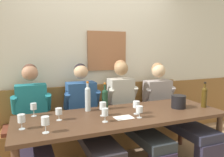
{
  "coord_description": "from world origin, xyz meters",
  "views": [
    {
      "loc": [
        -1.05,
        -2.14,
        1.5
      ],
      "look_at": [
        -0.01,
        0.44,
        1.11
      ],
      "focal_mm": 35.01,
      "sensor_mm": 36.0,
      "label": 1
    }
  ],
  "objects_px": {
    "wine_glass_center_front": "(136,105)",
    "wine_glass_left_end": "(103,106)",
    "wine_glass_by_bottle": "(45,122)",
    "person_center_left_seat": "(131,110)",
    "wine_glass_near_bucket": "(34,107)",
    "ice_bucket": "(178,102)",
    "wine_bottle_amber_mid": "(204,96)",
    "person_center_right_seat": "(33,124)",
    "wine_glass_right_end": "(139,110)",
    "wine_glass_mid_right": "(59,112)",
    "wine_bottle_clear_water": "(88,98)",
    "wine_bottle_green_tall": "(105,98)",
    "wall_bench": "(103,129)",
    "person_left_seat": "(171,108)",
    "wine_glass_mid_left": "(105,113)",
    "person_right_seat": "(88,117)",
    "dining_table": "(123,120)",
    "wine_glass_center_rear": "(21,119)"
  },
  "relations": [
    {
      "from": "person_center_right_seat",
      "to": "wine_bottle_green_tall",
      "type": "distance_m",
      "value": 0.9
    },
    {
      "from": "wine_glass_center_front",
      "to": "wine_glass_left_end",
      "type": "bearing_deg",
      "value": 167.95
    },
    {
      "from": "person_center_right_seat",
      "to": "wine_bottle_clear_water",
      "type": "relative_size",
      "value": 3.5
    },
    {
      "from": "wine_glass_mid_right",
      "to": "wine_bottle_clear_water",
      "type": "bearing_deg",
      "value": 30.34
    },
    {
      "from": "wine_glass_near_bucket",
      "to": "wine_glass_left_end",
      "type": "bearing_deg",
      "value": -20.76
    },
    {
      "from": "person_right_seat",
      "to": "wine_bottle_amber_mid",
      "type": "xyz_separation_m",
      "value": [
        1.45,
        -0.46,
        0.25
      ]
    },
    {
      "from": "wine_glass_right_end",
      "to": "wine_glass_left_end",
      "type": "bearing_deg",
      "value": 148.11
    },
    {
      "from": "wine_glass_near_bucket",
      "to": "wine_glass_center_front",
      "type": "distance_m",
      "value": 1.19
    },
    {
      "from": "wine_bottle_clear_water",
      "to": "wine_glass_by_bottle",
      "type": "xyz_separation_m",
      "value": [
        -0.55,
        -0.54,
        -0.06
      ]
    },
    {
      "from": "wall_bench",
      "to": "person_center_right_seat",
      "type": "xyz_separation_m",
      "value": [
        -0.99,
        -0.38,
        0.34
      ]
    },
    {
      "from": "wine_bottle_clear_water",
      "to": "wine_glass_mid_left",
      "type": "height_order",
      "value": "wine_bottle_clear_water"
    },
    {
      "from": "dining_table",
      "to": "wine_glass_left_end",
      "type": "distance_m",
      "value": 0.3
    },
    {
      "from": "person_center_left_seat",
      "to": "wine_glass_left_end",
      "type": "distance_m",
      "value": 0.64
    },
    {
      "from": "wine_glass_mid_left",
      "to": "wine_glass_near_bucket",
      "type": "bearing_deg",
      "value": 144.75
    },
    {
      "from": "person_center_left_seat",
      "to": "wine_glass_left_end",
      "type": "xyz_separation_m",
      "value": [
        -0.52,
        -0.32,
        0.18
      ]
    },
    {
      "from": "person_left_seat",
      "to": "wine_glass_mid_left",
      "type": "distance_m",
      "value": 1.34
    },
    {
      "from": "wine_glass_near_bucket",
      "to": "wine_glass_right_end",
      "type": "bearing_deg",
      "value": -24.6
    },
    {
      "from": "wine_bottle_amber_mid",
      "to": "person_left_seat",
      "type": "bearing_deg",
      "value": 111.87
    },
    {
      "from": "person_center_right_seat",
      "to": "wine_bottle_green_tall",
      "type": "bearing_deg",
      "value": -3.11
    },
    {
      "from": "person_left_seat",
      "to": "wine_glass_by_bottle",
      "type": "distance_m",
      "value": 1.94
    },
    {
      "from": "wine_glass_mid_right",
      "to": "wine_glass_near_bucket",
      "type": "height_order",
      "value": "wine_glass_near_bucket"
    },
    {
      "from": "wine_glass_center_rear",
      "to": "dining_table",
      "type": "bearing_deg",
      "value": 3.61
    },
    {
      "from": "wall_bench",
      "to": "wine_glass_right_end",
      "type": "distance_m",
      "value": 1.05
    },
    {
      "from": "wine_glass_near_bucket",
      "to": "wine_bottle_clear_water",
      "type": "bearing_deg",
      "value": -2.28
    },
    {
      "from": "person_right_seat",
      "to": "ice_bucket",
      "type": "height_order",
      "value": "person_right_seat"
    },
    {
      "from": "wine_glass_center_rear",
      "to": "wine_glass_mid_right",
      "type": "distance_m",
      "value": 0.39
    },
    {
      "from": "ice_bucket",
      "to": "wine_bottle_amber_mid",
      "type": "xyz_separation_m",
      "value": [
        0.33,
        -0.1,
        0.06
      ]
    },
    {
      "from": "wine_glass_mid_left",
      "to": "wine_glass_near_bucket",
      "type": "distance_m",
      "value": 0.85
    },
    {
      "from": "ice_bucket",
      "to": "wine_bottle_clear_water",
      "type": "distance_m",
      "value": 1.18
    },
    {
      "from": "wine_bottle_green_tall",
      "to": "wine_glass_center_rear",
      "type": "distance_m",
      "value": 1.04
    },
    {
      "from": "wine_glass_right_end",
      "to": "wine_glass_center_front",
      "type": "relative_size",
      "value": 0.86
    },
    {
      "from": "wine_glass_by_bottle",
      "to": "wine_glass_near_bucket",
      "type": "bearing_deg",
      "value": 98.0
    },
    {
      "from": "wine_bottle_green_tall",
      "to": "person_center_right_seat",
      "type": "bearing_deg",
      "value": 176.89
    },
    {
      "from": "wine_glass_left_end",
      "to": "person_center_right_seat",
      "type": "bearing_deg",
      "value": 159.03
    },
    {
      "from": "dining_table",
      "to": "wine_glass_near_bucket",
      "type": "bearing_deg",
      "value": 162.15
    },
    {
      "from": "wine_bottle_clear_water",
      "to": "wine_glass_near_bucket",
      "type": "relative_size",
      "value": 2.42
    },
    {
      "from": "wine_glass_mid_left",
      "to": "person_right_seat",
      "type": "bearing_deg",
      "value": 94.63
    },
    {
      "from": "dining_table",
      "to": "person_center_right_seat",
      "type": "bearing_deg",
      "value": 161.95
    },
    {
      "from": "person_right_seat",
      "to": "wine_glass_by_bottle",
      "type": "xyz_separation_m",
      "value": [
        -0.57,
        -0.59,
        0.21
      ]
    },
    {
      "from": "wine_glass_center_rear",
      "to": "wine_glass_near_bucket",
      "type": "bearing_deg",
      "value": 71.93
    },
    {
      "from": "person_center_right_seat",
      "to": "wine_glass_right_end",
      "type": "relative_size",
      "value": 9.72
    },
    {
      "from": "wine_bottle_clear_water",
      "to": "dining_table",
      "type": "bearing_deg",
      "value": -40.13
    },
    {
      "from": "person_center_right_seat",
      "to": "wine_glass_near_bucket",
      "type": "relative_size",
      "value": 8.47
    },
    {
      "from": "wine_glass_center_rear",
      "to": "ice_bucket",
      "type": "bearing_deg",
      "value": 1.42
    },
    {
      "from": "wine_glass_by_bottle",
      "to": "wine_glass_left_end",
      "type": "height_order",
      "value": "wine_glass_left_end"
    },
    {
      "from": "wine_bottle_clear_water",
      "to": "wine_glass_near_bucket",
      "type": "distance_m",
      "value": 0.64
    },
    {
      "from": "wine_glass_by_bottle",
      "to": "person_center_left_seat",
      "type": "bearing_deg",
      "value": 27.18
    },
    {
      "from": "wall_bench",
      "to": "wine_glass_mid_right",
      "type": "height_order",
      "value": "wall_bench"
    },
    {
      "from": "wine_glass_left_end",
      "to": "wine_glass_mid_right",
      "type": "distance_m",
      "value": 0.5
    },
    {
      "from": "wine_glass_right_end",
      "to": "person_center_right_seat",
      "type": "bearing_deg",
      "value": 155.3
    }
  ]
}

